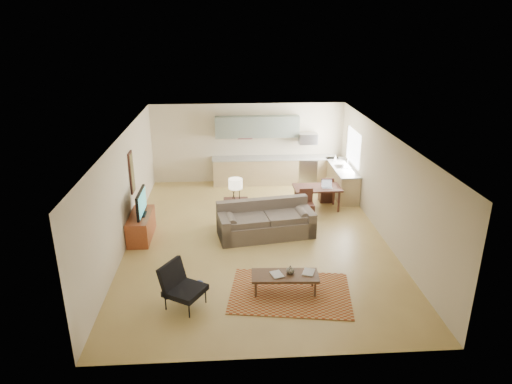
{
  "coord_description": "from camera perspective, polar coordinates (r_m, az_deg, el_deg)",
  "views": [
    {
      "loc": [
        -0.71,
        -10.59,
        5.27
      ],
      "look_at": [
        0.0,
        0.3,
        1.15
      ],
      "focal_mm": 32.0,
      "sensor_mm": 36.0,
      "label": 1
    }
  ],
  "objects": [
    {
      "name": "tv",
      "position": [
        11.84,
        -14.18,
        -1.35
      ],
      "size": [
        0.11,
        1.06,
        0.64
      ],
      "primitive_type": null,
      "color": "black",
      "rests_on": "tv_credenza"
    },
    {
      "name": "triptych",
      "position": [
        15.48,
        -1.38,
        7.53
      ],
      "size": [
        1.7,
        0.04,
        0.5
      ],
      "primitive_type": null,
      "color": "beige",
      "rests_on": "room"
    },
    {
      "name": "kitchen_microwave",
      "position": [
        15.49,
        6.51,
        6.65
      ],
      "size": [
        0.62,
        0.4,
        0.35
      ],
      "primitive_type": "cube",
      "color": "#A5A8AD",
      "rests_on": "room"
    },
    {
      "name": "book_b",
      "position": [
        9.58,
        5.92,
        -9.83
      ],
      "size": [
        0.43,
        0.46,
        0.02
      ],
      "primitive_type": "imported",
      "rotation": [
        0.0,
        0.0,
        -0.36
      ],
      "color": "navy",
      "rests_on": "coffee_table"
    },
    {
      "name": "armchair",
      "position": [
        9.11,
        -8.86,
        -11.6
      ],
      "size": [
        1.07,
        1.07,
        0.89
      ],
      "primitive_type": null,
      "rotation": [
        0.0,
        0.0,
        1.02
      ],
      "color": "black",
      "rests_on": "floor"
    },
    {
      "name": "table_lamp",
      "position": [
        12.11,
        -2.57,
        0.38
      ],
      "size": [
        0.37,
        0.37,
        0.61
      ],
      "primitive_type": null,
      "rotation": [
        0.0,
        0.0,
        0.0
      ],
      "color": "beige",
      "rests_on": "console_table"
    },
    {
      "name": "dining_chair_far",
      "position": [
        14.2,
        8.72,
        0.4
      ],
      "size": [
        0.4,
        0.41,
        0.81
      ],
      "primitive_type": null,
      "rotation": [
        0.0,
        0.0,
        3.16
      ],
      "color": "#391D17",
      "rests_on": "floor"
    },
    {
      "name": "vase",
      "position": [
        9.47,
        4.31,
        -9.63
      ],
      "size": [
        0.21,
        0.21,
        0.18
      ],
      "primitive_type": "imported",
      "rotation": [
        0.0,
        0.0,
        -0.13
      ],
      "color": "black",
      "rests_on": "coffee_table"
    },
    {
      "name": "upper_cabinets",
      "position": [
        15.32,
        0.15,
        8.16
      ],
      "size": [
        2.8,
        0.34,
        0.7
      ],
      "primitive_type": "cube",
      "color": "slate",
      "rests_on": "room"
    },
    {
      "name": "tv_credenza",
      "position": [
        12.09,
        -14.16,
        -4.16
      ],
      "size": [
        0.53,
        1.38,
        0.64
      ],
      "primitive_type": null,
      "color": "brown",
      "rests_on": "floor"
    },
    {
      "name": "console_table",
      "position": [
        12.36,
        -2.51,
        -2.62
      ],
      "size": [
        0.66,
        0.45,
        0.77
      ],
      "primitive_type": null,
      "rotation": [
        0.0,
        0.0,
        -0.01
      ],
      "color": "#391D17",
      "rests_on": "floor"
    },
    {
      "name": "kitchen_counter_right",
      "position": [
        14.87,
        10.66,
        1.44
      ],
      "size": [
        0.64,
        2.26,
        0.92
      ],
      "primitive_type": null,
      "color": "tan",
      "rests_on": "ground"
    },
    {
      "name": "rug",
      "position": [
        9.64,
        4.29,
        -12.44
      ],
      "size": [
        2.67,
        2.04,
        0.02
      ],
      "primitive_type": "cube",
      "rotation": [
        0.0,
        0.0,
        -0.15
      ],
      "color": "maroon",
      "rests_on": "floor"
    },
    {
      "name": "window_right",
      "position": [
        14.63,
        12.08,
        5.49
      ],
      "size": [
        0.02,
        1.4,
        1.05
      ],
      "primitive_type": "cube",
      "color": "white",
      "rests_on": "room"
    },
    {
      "name": "dining_chair_near",
      "position": [
        12.95,
        6.38,
        -1.51
      ],
      "size": [
        0.4,
        0.42,
        0.81
      ],
      "primitive_type": null,
      "rotation": [
        0.0,
        0.0,
        0.03
      ],
      "color": "#391D17",
      "rests_on": "floor"
    },
    {
      "name": "kitchen_counter_back",
      "position": [
        15.62,
        2.38,
        2.72
      ],
      "size": [
        4.26,
        0.64,
        0.92
      ],
      "primitive_type": null,
      "color": "tan",
      "rests_on": "ground"
    },
    {
      "name": "sofa",
      "position": [
        11.78,
        1.24,
        -3.51
      ],
      "size": [
        2.69,
        1.51,
        0.89
      ],
      "primitive_type": null,
      "rotation": [
        0.0,
        0.0,
        0.16
      ],
      "color": "brown",
      "rests_on": "floor"
    },
    {
      "name": "coffee_table",
      "position": [
        9.57,
        3.62,
        -11.31
      ],
      "size": [
        1.4,
        0.62,
        0.41
      ],
      "primitive_type": null,
      "rotation": [
        0.0,
        0.0,
        -0.05
      ],
      "color": "#442C1A",
      "rests_on": "floor"
    },
    {
      "name": "room",
      "position": [
        11.32,
        0.1,
        0.41
      ],
      "size": [
        9.0,
        9.0,
        9.0
      ],
      "color": "tan",
      "rests_on": "ground"
    },
    {
      "name": "laptop",
      "position": [
        13.41,
        8.9,
        0.95
      ],
      "size": [
        0.3,
        0.23,
        0.22
      ],
      "primitive_type": null,
      "rotation": [
        0.0,
        0.0,
        -0.03
      ],
      "color": "#A5A8AD",
      "rests_on": "dining_table"
    },
    {
      "name": "kitchen_range",
      "position": [
        15.77,
        6.36,
        2.75
      ],
      "size": [
        0.62,
        0.62,
        0.9
      ],
      "primitive_type": "cube",
      "color": "#A5A8AD",
      "rests_on": "ground"
    },
    {
      "name": "wall_art_left",
      "position": [
        12.34,
        -15.25,
        2.38
      ],
      "size": [
        0.06,
        0.42,
        1.1
      ],
      "primitive_type": null,
      "color": "olive",
      "rests_on": "room"
    },
    {
      "name": "soap_bottle",
      "position": [
        15.25,
        9.88,
        4.17
      ],
      "size": [
        0.13,
        0.13,
        0.19
      ],
      "primitive_type": "imported",
      "rotation": [
        0.0,
        0.0,
        -0.25
      ],
      "color": "beige",
      "rests_on": "kitchen_counter_right"
    },
    {
      "name": "dining_table",
      "position": [
        13.59,
        7.59,
        -0.75
      ],
      "size": [
        1.39,
        0.82,
        0.69
      ],
      "primitive_type": null,
      "rotation": [
        0.0,
        0.0,
        0.02
      ],
      "color": "#391D17",
      "rests_on": "floor"
    },
    {
      "name": "book_a",
      "position": [
        9.39,
        1.99,
        -10.4
      ],
      "size": [
        0.38,
        0.41,
        0.03
      ],
      "primitive_type": "imported",
      "rotation": [
        0.0,
        0.0,
        0.29
      ],
      "color": "maroon",
      "rests_on": "coffee_table"
    }
  ]
}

